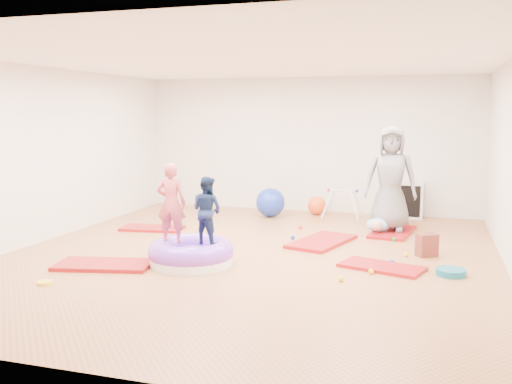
% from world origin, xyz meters
% --- Properties ---
extents(room, '(7.01, 8.01, 2.81)m').
position_xyz_m(room, '(0.00, 0.00, 1.40)').
color(room, '#BD713B').
rests_on(room, ground).
extents(gym_mat_front_left, '(1.38, 0.90, 0.05)m').
position_xyz_m(gym_mat_front_left, '(-1.71, -1.16, 0.03)').
color(gym_mat_front_left, '#AE0F29').
rests_on(gym_mat_front_left, ground).
extents(gym_mat_mid_left, '(1.15, 0.68, 0.05)m').
position_xyz_m(gym_mat_mid_left, '(-2.24, 1.26, 0.02)').
color(gym_mat_mid_left, '#AE0F29').
rests_on(gym_mat_mid_left, ground).
extents(gym_mat_center_back, '(1.01, 1.46, 0.06)m').
position_xyz_m(gym_mat_center_back, '(0.86, 1.10, 0.03)').
color(gym_mat_center_back, '#AE0F29').
rests_on(gym_mat_center_back, ground).
extents(gym_mat_right, '(1.20, 0.85, 0.05)m').
position_xyz_m(gym_mat_right, '(1.90, -0.14, 0.02)').
color(gym_mat_right, '#AE0F29').
rests_on(gym_mat_right, ground).
extents(gym_mat_rear_right, '(0.78, 1.30, 0.05)m').
position_xyz_m(gym_mat_rear_right, '(1.88, 2.19, 0.03)').
color(gym_mat_rear_right, '#AE0F29').
rests_on(gym_mat_rear_right, ground).
extents(inflatable_cushion, '(1.18, 1.18, 0.37)m').
position_xyz_m(inflatable_cushion, '(-0.63, -0.70, 0.15)').
color(inflatable_cushion, white).
rests_on(inflatable_cushion, ground).
extents(child_pink, '(0.44, 0.33, 1.11)m').
position_xyz_m(child_pink, '(-0.90, -0.72, 0.90)').
color(child_pink, '#C84E54').
rests_on(child_pink, inflatable_cushion).
extents(child_navy, '(0.53, 0.47, 0.93)m').
position_xyz_m(child_navy, '(-0.41, -0.63, 0.81)').
color(child_navy, '#142347').
rests_on(child_navy, inflatable_cushion).
extents(adult_caregiver, '(0.92, 0.63, 1.80)m').
position_xyz_m(adult_caregiver, '(1.82, 2.23, 0.95)').
color(adult_caregiver, slate).
rests_on(adult_caregiver, gym_mat_rear_right).
extents(infant, '(0.40, 0.40, 0.23)m').
position_xyz_m(infant, '(1.65, 1.99, 0.17)').
color(infant, '#8AB0E4').
rests_on(infant, gym_mat_rear_right).
extents(ball_pit_balls, '(3.05, 3.06, 0.07)m').
position_xyz_m(ball_pit_balls, '(1.22, 0.74, 0.04)').
color(ball_pit_balls, red).
rests_on(ball_pit_balls, ground).
extents(exercise_ball_blue, '(0.58, 0.58, 0.58)m').
position_xyz_m(exercise_ball_blue, '(-0.57, 3.09, 0.29)').
color(exercise_ball_blue, '#1933A7').
rests_on(exercise_ball_blue, ground).
extents(exercise_ball_orange, '(0.38, 0.38, 0.38)m').
position_xyz_m(exercise_ball_orange, '(0.27, 3.60, 0.19)').
color(exercise_ball_orange, '#F04F1A').
rests_on(exercise_ball_orange, ground).
extents(infant_play_gym, '(0.75, 0.71, 0.57)m').
position_xyz_m(infant_play_gym, '(0.83, 3.36, 0.38)').
color(infant_play_gym, silver).
rests_on(infant_play_gym, ground).
extents(cube_shelf, '(0.71, 0.35, 0.71)m').
position_xyz_m(cube_shelf, '(2.00, 3.79, 0.36)').
color(cube_shelf, silver).
rests_on(cube_shelf, ground).
extents(balance_disc, '(0.38, 0.38, 0.08)m').
position_xyz_m(balance_disc, '(2.78, -0.20, 0.04)').
color(balance_disc, '#116277').
rests_on(balance_disc, ground).
extents(backpack, '(0.34, 0.31, 0.33)m').
position_xyz_m(backpack, '(2.47, 0.72, 0.17)').
color(backpack, maroon).
rests_on(backpack, ground).
extents(yellow_toy, '(0.20, 0.20, 0.03)m').
position_xyz_m(yellow_toy, '(-1.97, -2.06, 0.02)').
color(yellow_toy, yellow).
rests_on(yellow_toy, ground).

